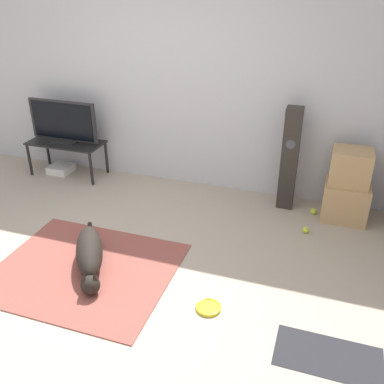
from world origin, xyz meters
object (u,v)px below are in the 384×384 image
cardboard_box_lower (345,201)px  floor_speaker (290,159)px  frisbee (208,307)px  tennis_ball_by_boxes (306,230)px  game_console (61,169)px  tennis_ball_near_speaker (313,211)px  cardboard_box_upper (351,167)px  tv_stand (66,146)px  tv (63,122)px  dog (89,254)px

cardboard_box_lower → floor_speaker: size_ratio=0.41×
frisbee → tennis_ball_by_boxes: 1.53m
tennis_ball_by_boxes → game_console: (-3.24, 0.48, 0.02)m
tennis_ball_near_speaker → game_console: size_ratio=0.23×
floor_speaker → tennis_ball_by_boxes: bearing=-61.0°
cardboard_box_upper → tv_stand: bearing=179.7°
frisbee → tv_stand: bearing=143.0°
frisbee → tv: bearing=143.0°
floor_speaker → tv: (-2.82, -0.04, 0.13)m
tennis_ball_by_boxes → dog: bearing=-146.2°
cardboard_box_upper → game_console: bearing=179.5°
floor_speaker → tv_stand: size_ratio=1.19×
game_console → tv: bearing=-3.4°
cardboard_box_lower → tennis_ball_by_boxes: 0.59m
frisbee → tv: (-2.47, 1.86, 0.70)m
cardboard_box_upper → tennis_ball_near_speaker: cardboard_box_upper is taller
tv_stand → cardboard_box_lower: bearing=-0.5°
floor_speaker → tv_stand: bearing=-179.2°
dog → cardboard_box_upper: cardboard_box_upper is taller
tv_stand → tv: size_ratio=1.05×
cardboard_box_upper → game_console: 3.63m
dog → floor_speaker: floor_speaker is taller
cardboard_box_upper → tv_stand: 3.45m
tennis_ball_by_boxes → frisbee: bearing=-114.4°
dog → cardboard_box_lower: cardboard_box_lower is taller
cardboard_box_upper → tv_stand: cardboard_box_upper is taller
floor_speaker → tennis_ball_near_speaker: (0.33, -0.10, -0.54)m
tv_stand → floor_speaker: bearing=0.8°
tv → floor_speaker: bearing=0.8°
frisbee → game_console: bearing=144.4°
cardboard_box_lower → floor_speaker: floor_speaker is taller
frisbee → tv_stand: (-2.47, 1.86, 0.38)m
tv_stand → tv: 0.32m
cardboard_box_lower → game_console: (-3.60, 0.04, -0.16)m
tv_stand → cardboard_box_upper: bearing=-0.3°
dog → frisbee: dog is taller
floor_speaker → dog: bearing=-131.4°
cardboard_box_lower → cardboard_box_upper: (-0.01, 0.01, 0.39)m
floor_speaker → tennis_ball_near_speaker: size_ratio=17.46×
frisbee → cardboard_box_lower: bearing=61.7°
cardboard_box_upper → tennis_ball_near_speaker: (-0.30, -0.04, -0.56)m
frisbee → cardboard_box_lower: 2.08m
cardboard_box_lower → tv: tv is taller
game_console → dog: bearing=-49.5°
tennis_ball_near_speaker → game_console: (-3.29, 0.07, 0.02)m
cardboard_box_lower → tv_stand: tv_stand is taller
tv → tennis_ball_near_speaker: 3.22m
cardboard_box_lower → tv_stand: (-3.45, 0.03, 0.19)m
tv → tennis_ball_near_speaker: bearing=-1.1°
cardboard_box_lower → game_console: bearing=179.3°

